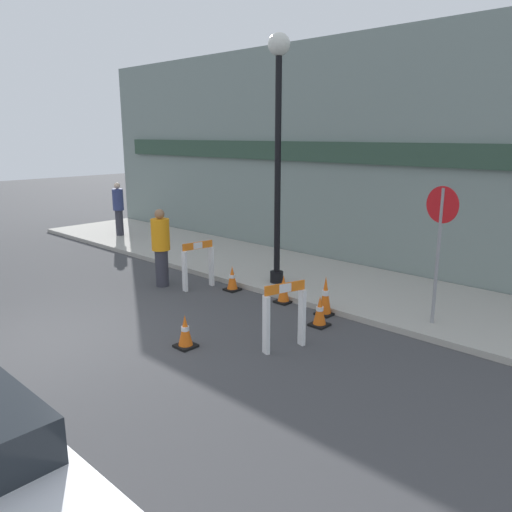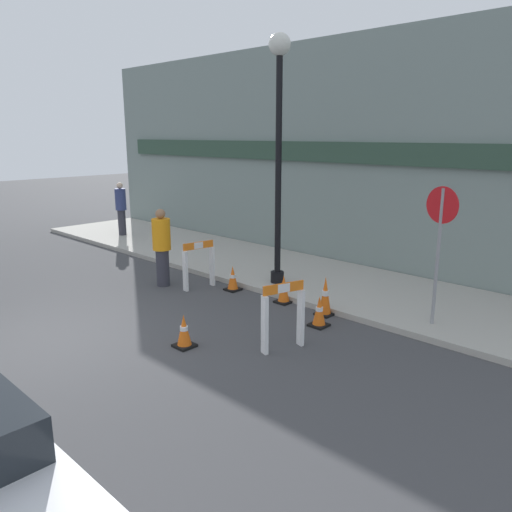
% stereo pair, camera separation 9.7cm
% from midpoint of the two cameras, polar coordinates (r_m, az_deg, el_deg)
% --- Properties ---
extents(ground_plane, '(60.00, 60.00, 0.00)m').
position_cam_midpoint_polar(ground_plane, '(8.66, -25.18, -9.53)').
color(ground_plane, '#424244').
extents(sidewalk_slab, '(18.00, 3.12, 0.11)m').
position_cam_midpoint_polar(sidewalk_slab, '(12.03, 2.44, -1.57)').
color(sidewalk_slab, '#ADA89E').
rests_on(sidewalk_slab, ground_plane).
extents(storefront_facade, '(18.00, 0.22, 5.50)m').
position_cam_midpoint_polar(storefront_facade, '(12.89, 7.41, 11.52)').
color(storefront_facade, gray).
rests_on(storefront_facade, ground_plane).
extents(streetlamp_post, '(0.44, 0.44, 5.04)m').
position_cam_midpoint_polar(streetlamp_post, '(10.37, 2.27, 14.43)').
color(streetlamp_post, black).
rests_on(streetlamp_post, sidewalk_slab).
extents(stop_sign, '(0.59, 0.15, 2.32)m').
position_cam_midpoint_polar(stop_sign, '(8.64, 19.97, 2.46)').
color(stop_sign, gray).
rests_on(stop_sign, sidewalk_slab).
extents(barricade_0, '(0.34, 0.71, 1.06)m').
position_cam_midpoint_polar(barricade_0, '(7.64, 2.91, -6.74)').
color(barricade_0, white).
rests_on(barricade_0, ground_plane).
extents(barricade_1, '(0.24, 0.73, 1.02)m').
position_cam_midpoint_polar(barricade_1, '(10.70, -6.89, -0.92)').
color(barricade_1, white).
rests_on(barricade_1, ground_plane).
extents(traffic_cone_0, '(0.30, 0.30, 0.74)m').
position_cam_midpoint_polar(traffic_cone_0, '(9.20, 7.64, -4.57)').
color(traffic_cone_0, black).
rests_on(traffic_cone_0, ground_plane).
extents(traffic_cone_1, '(0.30, 0.30, 0.53)m').
position_cam_midpoint_polar(traffic_cone_1, '(10.57, -3.00, -2.62)').
color(traffic_cone_1, black).
rests_on(traffic_cone_1, ground_plane).
extents(traffic_cone_2, '(0.30, 0.30, 0.56)m').
position_cam_midpoint_polar(traffic_cone_2, '(9.80, 2.88, -3.85)').
color(traffic_cone_2, black).
rests_on(traffic_cone_2, ground_plane).
extents(traffic_cone_3, '(0.30, 0.30, 0.53)m').
position_cam_midpoint_polar(traffic_cone_3, '(7.89, -8.44, -8.58)').
color(traffic_cone_3, black).
rests_on(traffic_cone_3, ground_plane).
extents(traffic_cone_4, '(0.30, 0.30, 0.54)m').
position_cam_midpoint_polar(traffic_cone_4, '(8.69, 6.98, -6.35)').
color(traffic_cone_4, black).
rests_on(traffic_cone_4, ground_plane).
extents(person_worker, '(0.41, 0.41, 1.69)m').
position_cam_midpoint_polar(person_worker, '(10.92, -11.07, 1.17)').
color(person_worker, '#33333D').
rests_on(person_worker, ground_plane).
extents(person_pedestrian, '(0.42, 0.42, 1.66)m').
position_cam_midpoint_polar(person_pedestrian, '(16.31, -15.61, 5.39)').
color(person_pedestrian, '#33333D').
rests_on(person_pedestrian, sidewalk_slab).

